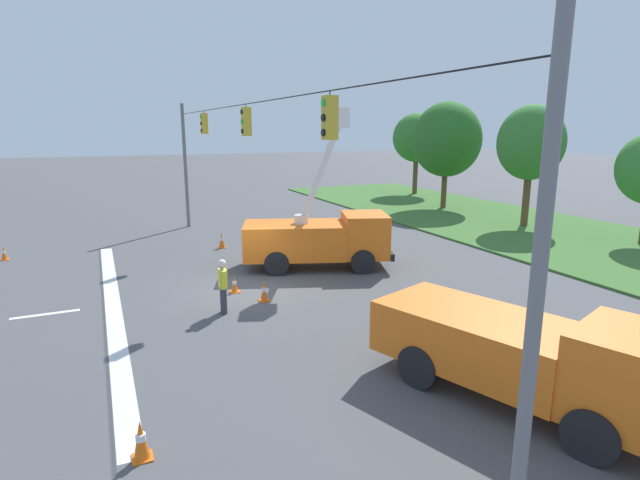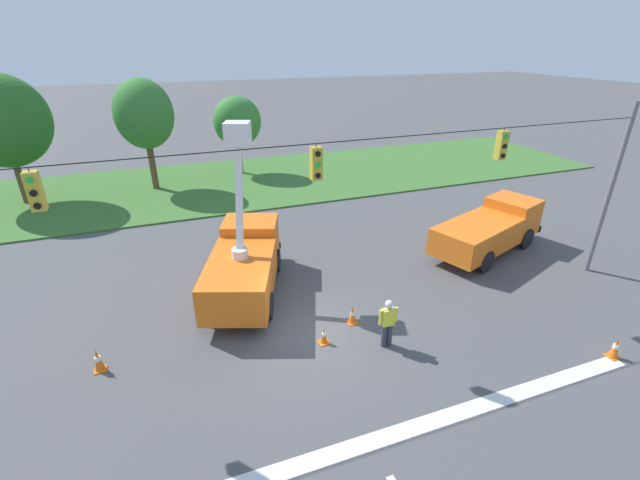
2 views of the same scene
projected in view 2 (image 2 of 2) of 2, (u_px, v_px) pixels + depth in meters
ground_plane at (310, 333)px, 14.89m from camera, size 200.00×200.00×0.00m
grass_verge at (226, 183)px, 30.13m from camera, size 56.00×12.00×0.10m
signal_gantry at (309, 215)px, 13.01m from camera, size 26.20×0.33×7.20m
tree_west at (2, 121)px, 24.40m from camera, size 5.08×4.80×7.68m
tree_centre at (144, 114)px, 26.91m from camera, size 3.65×4.01×7.16m
tree_east at (237, 122)px, 30.71m from camera, size 3.41×3.01×5.66m
utility_truck_bucket_lift at (244, 260)px, 16.82m from camera, size 4.30×6.57×6.60m
utility_truck_support_near at (490, 228)px, 20.21m from camera, size 6.77×4.29×2.20m
road_worker at (388, 321)px, 13.90m from camera, size 0.65×0.26×1.77m
traffic_cone_mid_left at (98, 360)px, 13.08m from camera, size 0.36×0.36×0.79m
traffic_cone_near_bucket at (324, 336)px, 14.32m from camera, size 0.36×0.36×0.60m
traffic_cone_lane_edge_a at (352, 315)px, 15.30m from camera, size 0.36×0.36×0.71m
traffic_cone_lane_edge_b at (615, 348)px, 13.64m from camera, size 0.36×0.36×0.75m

